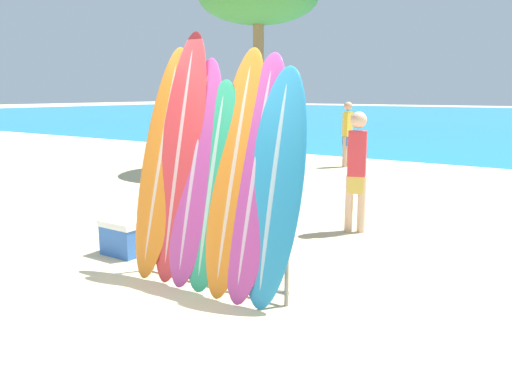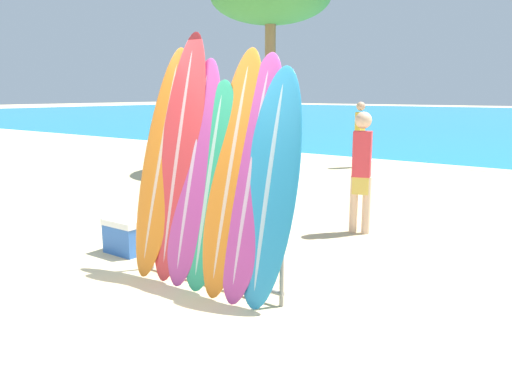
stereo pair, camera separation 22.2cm
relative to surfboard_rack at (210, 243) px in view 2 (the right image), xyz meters
The scene contains 12 objects.
ground_plane 0.83m from the surfboard_rack, 97.79° to the right, with size 160.00×160.00×0.00m, color #CCB789.
surfboard_rack is the anchor object (origin of this frame).
surfboard_slot_0 1.07m from the surfboard_rack, behind, with size 0.56×0.76×2.45m.
surfboard_slot_1 0.97m from the surfboard_rack, behind, with size 0.57×0.68×2.59m.
surfboard_slot_2 0.75m from the surfboard_rack, 167.92° to the left, with size 0.57×0.67×2.31m.
surfboard_slot_3 0.59m from the surfboard_rack, 119.84° to the left, with size 0.58×0.58×2.09m.
surfboard_slot_4 0.79m from the surfboard_rack, 15.92° to the left, with size 0.54×0.75×2.40m.
surfboard_slot_5 0.87m from the surfboard_rack, ahead, with size 0.55×0.74×2.34m.
surfboard_slot_6 0.97m from the surfboard_rack, ahead, with size 0.59×0.60×2.21m.
person_near_water 2.80m from the surfboard_rack, 81.50° to the left, with size 0.28×0.23×1.70m.
person_mid_beach 8.91m from the surfboard_rack, 104.79° to the left, with size 0.23×0.29×1.72m.
cooler_box 1.59m from the surfboard_rack, behind, with size 0.52×0.38×0.43m.
Camera 2 is at (3.32, -2.97, 1.95)m, focal length 35.00 mm.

